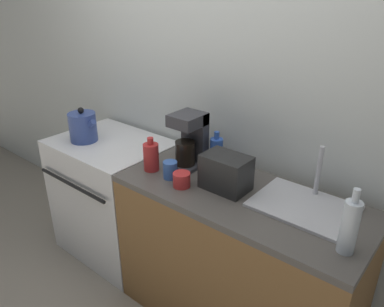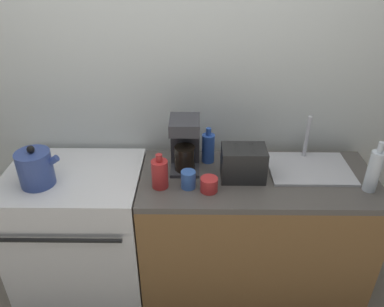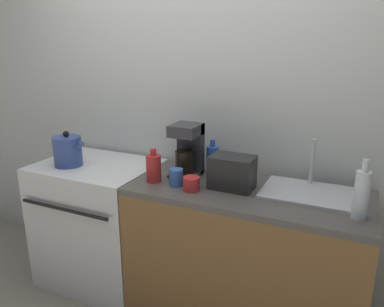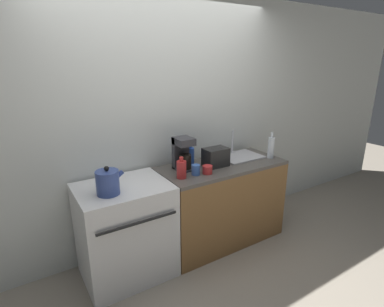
% 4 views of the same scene
% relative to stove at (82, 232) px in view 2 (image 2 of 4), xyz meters
% --- Properties ---
extents(wall_back, '(8.00, 0.05, 2.60)m').
position_rel_stove_xyz_m(wall_back, '(0.60, 0.36, 0.84)').
color(wall_back, silver).
rests_on(wall_back, ground_plane).
extents(stove, '(0.80, 0.66, 0.89)m').
position_rel_stove_xyz_m(stove, '(0.00, 0.00, 0.00)').
color(stove, silver).
rests_on(stove, ground_plane).
extents(counter_block, '(1.35, 0.60, 0.89)m').
position_rel_stove_xyz_m(counter_block, '(1.08, -0.01, -0.01)').
color(counter_block, brown).
rests_on(counter_block, ground_plane).
extents(kettle, '(0.23, 0.19, 0.24)m').
position_rel_stove_xyz_m(kettle, '(-0.15, -0.09, 0.54)').
color(kettle, '#33478C').
rests_on(kettle, stove).
extents(toaster, '(0.25, 0.17, 0.19)m').
position_rel_stove_xyz_m(toaster, '(0.99, -0.02, 0.53)').
color(toaster, black).
rests_on(toaster, counter_block).
extents(coffee_maker, '(0.17, 0.19, 0.33)m').
position_rel_stove_xyz_m(coffee_maker, '(0.66, 0.08, 0.60)').
color(coffee_maker, '#333338').
rests_on(coffee_maker, counter_block).
extents(sink_tray, '(0.47, 0.36, 0.28)m').
position_rel_stove_xyz_m(sink_tray, '(1.39, 0.08, 0.45)').
color(sink_tray, '#B7B7BC').
rests_on(sink_tray, counter_block).
extents(bottle_clear, '(0.07, 0.07, 0.29)m').
position_rel_stove_xyz_m(bottle_clear, '(1.66, -0.13, 0.56)').
color(bottle_clear, silver).
rests_on(bottle_clear, counter_block).
extents(bottle_blue, '(0.08, 0.08, 0.22)m').
position_rel_stove_xyz_m(bottle_blue, '(0.80, 0.16, 0.53)').
color(bottle_blue, '#2D56B7').
rests_on(bottle_blue, counter_block).
extents(bottle_red, '(0.09, 0.09, 0.20)m').
position_rel_stove_xyz_m(bottle_red, '(0.53, -0.11, 0.52)').
color(bottle_red, '#B72828').
rests_on(bottle_red, counter_block).
extents(cup_blue, '(0.08, 0.08, 0.10)m').
position_rel_stove_xyz_m(cup_blue, '(0.68, -0.12, 0.49)').
color(cup_blue, '#3860B2').
rests_on(cup_blue, counter_block).
extents(cup_red, '(0.10, 0.10, 0.08)m').
position_rel_stove_xyz_m(cup_red, '(0.80, -0.15, 0.48)').
color(cup_red, red).
rests_on(cup_red, counter_block).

